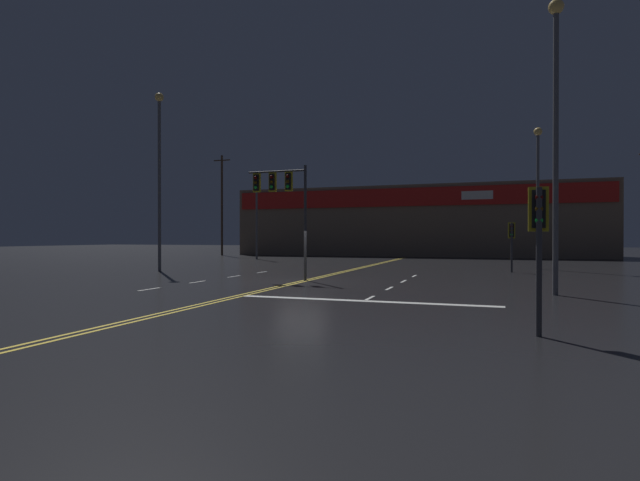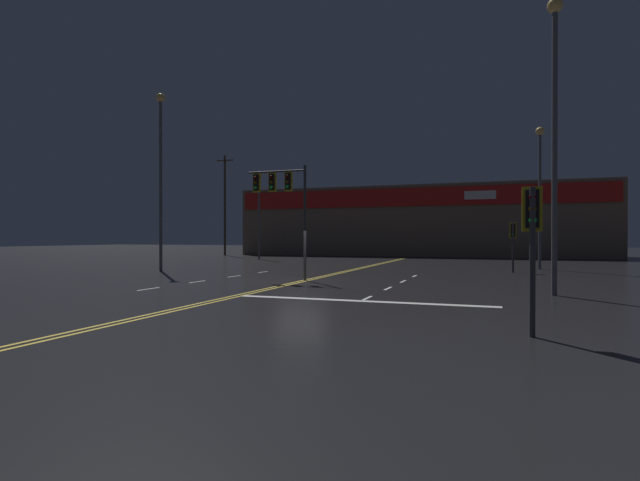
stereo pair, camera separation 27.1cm
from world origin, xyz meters
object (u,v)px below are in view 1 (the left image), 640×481
object	(u,v)px
traffic_signal_median	(281,191)
streetlight_near_left	(556,111)
streetlight_median_approach	(538,179)
traffic_signal_corner_northeast	(512,236)
streetlight_near_right	(159,160)
streetlight_far_left	(257,204)
traffic_signal_corner_southeast	(539,226)

from	to	relation	value
traffic_signal_median	streetlight_near_left	size ratio (longest dim) A/B	0.52
traffic_signal_median	streetlight_median_approach	size ratio (longest dim) A/B	0.60
traffic_signal_corner_northeast	streetlight_median_approach	distance (m)	5.74
traffic_signal_median	streetlight_near_left	xyz separation A→B (m)	(12.50, -2.95, 2.38)
streetlight_near_right	streetlight_far_left	bearing A→B (deg)	96.09
traffic_signal_median	traffic_signal_corner_southeast	size ratio (longest dim) A/B	1.76
streetlight_near_right	streetlight_median_approach	size ratio (longest dim) A/B	1.18
streetlight_near_right	streetlight_median_approach	world-z (taller)	streetlight_near_right
traffic_signal_median	traffic_signal_corner_northeast	bearing A→B (deg)	40.42
streetlight_near_left	streetlight_median_approach	world-z (taller)	streetlight_near_left
traffic_signal_corner_southeast	traffic_signal_corner_northeast	xyz separation A→B (m)	(0.18, 21.24, -0.15)
streetlight_median_approach	streetlight_far_left	size ratio (longest dim) A/B	1.13
traffic_signal_corner_southeast	streetlight_median_approach	bearing A→B (deg)	85.48
streetlight_near_left	streetlight_far_left	xyz separation A→B (m)	(-24.37, 24.20, -1.38)
streetlight_near_left	streetlight_median_approach	xyz separation A→B (m)	(0.70, 16.49, -0.76)
traffic_signal_median	streetlight_median_approach	bearing A→B (deg)	45.74
traffic_signal_corner_southeast	streetlight_near_right	bearing A→B (deg)	144.81
traffic_signal_corner_northeast	streetlight_near_left	distance (m)	13.53
streetlight_near_left	streetlight_near_right	world-z (taller)	streetlight_near_right
streetlight_median_approach	streetlight_near_left	bearing A→B (deg)	-92.44
traffic_signal_corner_southeast	traffic_signal_corner_northeast	world-z (taller)	traffic_signal_corner_southeast
streetlight_near_left	traffic_signal_corner_southeast	bearing A→B (deg)	-98.48
streetlight_median_approach	streetlight_far_left	distance (m)	26.24
traffic_signal_median	streetlight_median_approach	world-z (taller)	streetlight_median_approach
streetlight_near_right	streetlight_far_left	size ratio (longest dim) A/B	1.34
streetlight_near_left	streetlight_near_right	bearing A→B (deg)	164.19
traffic_signal_median	streetlight_far_left	distance (m)	24.36
traffic_signal_corner_southeast	streetlight_far_left	xyz separation A→B (m)	(-23.09, 32.78, 3.12)
streetlight_median_approach	traffic_signal_corner_southeast	bearing A→B (deg)	-94.52
traffic_signal_corner_southeast	streetlight_near_left	distance (m)	9.77
traffic_signal_corner_southeast	streetlight_near_right	distance (m)	26.35
traffic_signal_corner_southeast	streetlight_far_left	distance (m)	40.21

